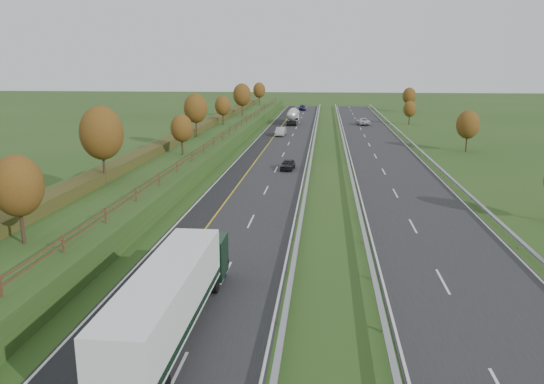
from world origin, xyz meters
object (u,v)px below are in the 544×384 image
Objects in this scene: box_lorry at (173,296)px; car_silver_mid at (281,132)px; car_dark_near at (288,164)px; car_small_far at (302,108)px; car_oncoming at (363,121)px; road_tanker at (293,116)px.

box_lorry is 79.19m from car_silver_mid.
box_lorry is 4.07× the size of car_dark_near.
car_small_far is 0.93× the size of car_oncoming.
car_oncoming is at bearing -3.38° from road_tanker.
car_small_far reaches higher than car_dark_near.
car_dark_near is at bearing 70.07° from car_oncoming.
car_silver_mid reaches higher than car_dark_near.
road_tanker is at bearing 90.19° from box_lorry.
road_tanker is 2.00× the size of car_oncoming.
car_small_far is 42.14m from car_oncoming.
car_silver_mid is at bearing 102.25° from car_dark_near.
car_silver_mid is at bearing 90.96° from box_lorry.
car_silver_mid reaches higher than car_oncoming.
car_small_far is (-2.33, 94.84, 0.07)m from car_dark_near.
road_tanker is at bearing -93.49° from car_small_far.
car_oncoming is at bearing 80.97° from box_lorry.
road_tanker is 22.41m from car_silver_mid.
road_tanker reaches higher than car_small_far.
car_oncoming is (15.98, 100.56, -1.51)m from box_lorry.
car_silver_mid is (-3.86, 34.37, 0.13)m from car_dark_near.
box_lorry is at bearing -86.76° from car_silver_mid.
car_dark_near is 0.81× the size of car_silver_mid.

